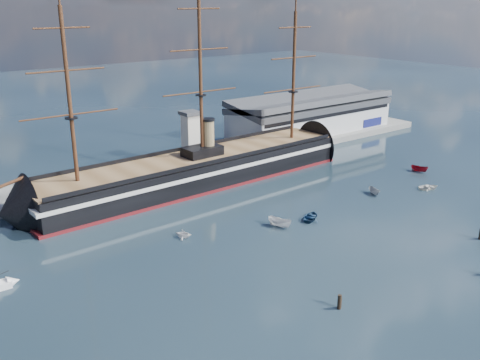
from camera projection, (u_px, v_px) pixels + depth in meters
ground at (255, 203)px, 129.40m from camera, size 600.00×600.00×0.00m
quay at (206, 162)px, 162.24m from camera, size 180.00×18.00×2.00m
warehouse at (311, 115)px, 190.39m from camera, size 63.00×21.00×11.60m
quay_tower at (191, 136)px, 152.83m from camera, size 5.00×5.00×15.00m
warship at (191, 172)px, 140.01m from camera, size 113.14×19.23×53.94m
motorboat_a at (280, 227)px, 115.73m from camera, size 7.08×4.27×2.66m
motorboat_b at (311, 219)px, 120.03m from camera, size 3.12×3.95×1.73m
motorboat_c at (374, 195)px, 135.20m from camera, size 5.60×3.71×2.10m
motorboat_d at (184, 238)px, 110.62m from camera, size 5.92×5.25×2.04m
motorboat_e at (429, 189)px, 139.15m from camera, size 2.50×3.67×1.59m
motorboat_f at (419, 172)px, 153.07m from camera, size 6.05×3.63×2.27m
piling_near_left at (339, 309)px, 85.16m from camera, size 0.64×0.64×3.17m
piling_near_right at (480, 239)px, 109.89m from camera, size 0.64×0.64×3.13m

